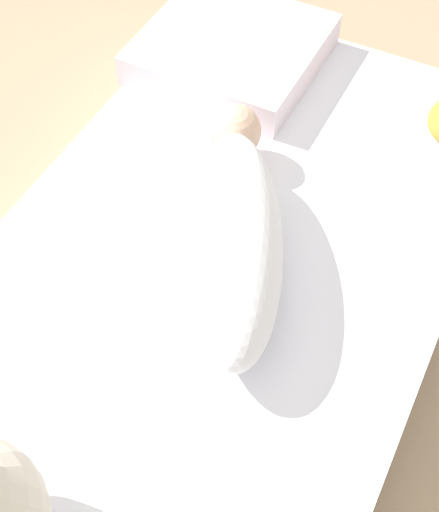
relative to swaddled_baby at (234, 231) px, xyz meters
name	(u,v)px	position (x,y,z in m)	size (l,w,h in m)	color
ground_plane	(206,321)	(-0.06, 0.03, -0.22)	(12.00, 12.00, 0.00)	#9E8466
bed_mattress	(206,300)	(-0.06, 0.03, -0.15)	(1.45, 0.78, 0.14)	white
swaddled_baby	(234,231)	(0.00, 0.00, 0.00)	(0.54, 0.35, 0.16)	white
pillow	(232,50)	(0.48, 0.24, -0.04)	(0.35, 0.36, 0.07)	white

